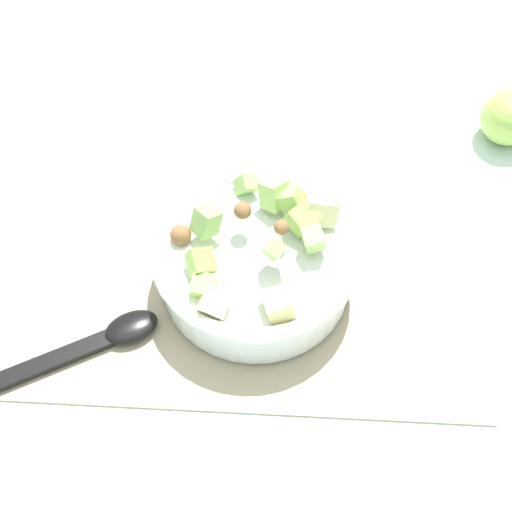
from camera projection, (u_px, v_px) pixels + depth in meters
The scene contains 5 objects.
ground_plane at pixel (243, 277), 0.80m from camera, with size 2.40×2.40×0.00m, color silver.
placemat at pixel (243, 276), 0.79m from camera, with size 0.51×0.32×0.01m, color tan.
salad_bowl at pixel (256, 260), 0.76m from camera, with size 0.22×0.22×0.11m.
serving_spoon at pixel (89, 345), 0.74m from camera, with size 0.20×0.13×0.01m.
whole_apple at pixel (509, 117), 0.89m from camera, with size 0.07×0.07×0.08m.
Camera 1 is at (-0.04, 0.44, 0.66)m, focal length 51.11 mm.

